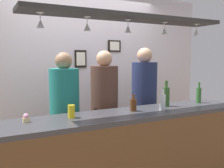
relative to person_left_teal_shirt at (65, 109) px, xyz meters
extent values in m
cube|color=silver|center=(0.53, 0.84, 0.31)|extent=(4.40, 0.06, 2.60)
cube|color=#38383D|center=(0.53, -0.61, 0.01)|extent=(2.70, 0.55, 0.04)
cube|color=black|center=(0.53, -0.56, 1.00)|extent=(2.20, 0.36, 0.04)
cylinder|color=silver|center=(-0.37, -0.55, 0.98)|extent=(0.06, 0.06, 0.00)
cylinder|color=silver|center=(-0.37, -0.55, 0.95)|extent=(0.01, 0.01, 0.06)
cone|color=silver|center=(-0.37, -0.55, 0.89)|extent=(0.07, 0.07, 0.08)
cylinder|color=silver|center=(0.08, -0.52, 0.98)|extent=(0.06, 0.06, 0.00)
cylinder|color=silver|center=(0.08, -0.52, 0.95)|extent=(0.01, 0.01, 0.06)
cone|color=silver|center=(0.08, -0.52, 0.89)|extent=(0.07, 0.07, 0.08)
cylinder|color=silver|center=(0.52, -0.54, 0.98)|extent=(0.06, 0.06, 0.00)
cylinder|color=silver|center=(0.52, -0.54, 0.95)|extent=(0.01, 0.01, 0.06)
cone|color=silver|center=(0.52, -0.54, 0.89)|extent=(0.07, 0.07, 0.08)
cylinder|color=silver|center=(0.97, -0.56, 0.98)|extent=(0.06, 0.06, 0.00)
cylinder|color=silver|center=(0.97, -0.56, 0.95)|extent=(0.01, 0.01, 0.06)
cone|color=silver|center=(0.97, -0.56, 0.89)|extent=(0.07, 0.07, 0.08)
cylinder|color=silver|center=(1.40, -0.61, 0.98)|extent=(0.06, 0.06, 0.00)
cylinder|color=silver|center=(1.40, -0.61, 0.95)|extent=(0.01, 0.01, 0.06)
cone|color=silver|center=(1.40, -0.61, 0.89)|extent=(0.07, 0.07, 0.08)
cube|color=#2D334C|center=(0.00, 0.00, -0.60)|extent=(0.17, 0.18, 0.78)
cylinder|color=#1E7A75|center=(0.00, 0.00, 0.13)|extent=(0.34, 0.34, 0.68)
sphere|color=#9E7556|center=(0.00, 0.00, 0.56)|extent=(0.19, 0.19, 0.19)
cube|color=#2D334C|center=(0.51, 0.00, -0.60)|extent=(0.17, 0.18, 0.80)
cylinder|color=brown|center=(0.51, 0.00, 0.15)|extent=(0.34, 0.34, 0.69)
sphere|color=tan|center=(0.51, 0.00, 0.58)|extent=(0.20, 0.20, 0.20)
cube|color=#2D334C|center=(1.11, 0.00, -0.58)|extent=(0.17, 0.18, 0.82)
cylinder|color=navy|center=(1.11, 0.00, 0.18)|extent=(0.34, 0.34, 0.71)
sphere|color=tan|center=(1.11, 0.00, 0.62)|extent=(0.20, 0.20, 0.20)
cylinder|color=silver|center=(0.89, -0.66, 0.12)|extent=(0.06, 0.06, 0.17)
cylinder|color=silver|center=(0.89, -0.66, 0.23)|extent=(0.03, 0.03, 0.06)
cylinder|color=#512D14|center=(0.58, -0.56, 0.10)|extent=(0.07, 0.07, 0.13)
cylinder|color=#512D14|center=(0.58, -0.56, 0.19)|extent=(0.03, 0.03, 0.05)
cylinder|color=#2D5623|center=(1.06, -0.51, 0.14)|extent=(0.08, 0.08, 0.22)
cylinder|color=#2D5623|center=(1.06, -0.51, 0.29)|extent=(0.03, 0.03, 0.08)
cylinder|color=#336B2D|center=(1.57, -0.52, 0.13)|extent=(0.06, 0.06, 0.19)
cylinder|color=#336B2D|center=(1.57, -0.52, 0.26)|extent=(0.03, 0.03, 0.07)
cylinder|color=yellow|center=(-0.10, -0.55, 0.09)|extent=(0.07, 0.07, 0.12)
cylinder|color=beige|center=(-0.51, -0.52, 0.05)|extent=(0.06, 0.06, 0.04)
sphere|color=pink|center=(-0.51, -0.52, 0.08)|extent=(0.05, 0.05, 0.05)
cube|color=black|center=(0.50, 0.80, 0.58)|extent=(0.18, 0.02, 0.26)
cube|color=white|center=(0.50, 0.79, 0.58)|extent=(0.14, 0.01, 0.20)
cube|color=black|center=(1.08, 0.80, 0.78)|extent=(0.22, 0.02, 0.18)
cube|color=white|center=(1.08, 0.79, 0.78)|extent=(0.17, 0.01, 0.14)
camera|label=1|loc=(-0.85, -2.81, 0.60)|focal=40.77mm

